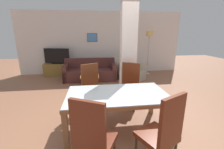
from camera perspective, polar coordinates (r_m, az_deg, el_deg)
ground_plane at (r=3.10m, az=1.89°, el=-19.61°), size 18.00×18.00×0.00m
back_wall at (r=6.88m, az=-3.92°, el=11.83°), size 7.20×0.09×2.70m
divider_pillar at (r=4.01m, az=6.23°, el=9.19°), size 0.40×0.28×2.70m
dining_table at (r=2.80m, az=2.00°, el=-9.63°), size 1.84×1.03×0.72m
dining_chair_near_left at (r=2.01m, az=-7.37°, el=-22.35°), size 0.62×0.62×1.09m
dining_chair_far_right at (r=3.73m, az=6.69°, el=-3.87°), size 0.62×0.62×1.09m
dining_chair_far_left at (r=3.62m, az=-7.50°, el=-4.50°), size 0.62×0.62×1.09m
dining_chair_near_right at (r=2.19m, az=18.80°, el=-19.53°), size 0.62×0.62×1.09m
sofa at (r=6.00m, az=-8.28°, el=0.83°), size 2.00×0.85×0.80m
armchair at (r=5.97m, az=7.17°, el=0.94°), size 1.17×1.17×0.86m
coffee_table at (r=5.14m, az=-8.43°, el=-2.50°), size 0.61×0.55×0.41m
bottle at (r=5.20m, az=-8.90°, el=1.11°), size 0.06×0.06×0.25m
tv_stand at (r=6.91m, az=-19.82°, el=1.82°), size 1.15×0.40×0.52m
tv_screen at (r=6.81m, az=-20.27°, el=6.53°), size 1.07×0.28×0.65m
floor_lamp at (r=6.77m, az=13.97°, el=13.28°), size 0.28×0.28×1.89m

